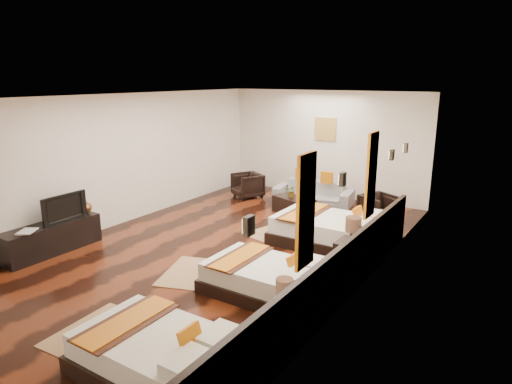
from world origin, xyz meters
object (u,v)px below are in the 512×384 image
Objects in this scene: nightstand_a at (284,317)px; tv_console at (52,238)px; coffee_table at (294,206)px; book at (20,232)px; bed_mid at (269,278)px; armchair_left at (248,185)px; sofa at (313,193)px; nightstand_b at (352,253)px; figurine at (83,206)px; armchair_right at (378,209)px; tv at (62,207)px; bed_far at (333,231)px; bed_near at (162,355)px; table_plant at (292,191)px.

nightstand_a is 0.44× the size of tv_console.
book is at bearing -117.64° from coffee_table.
armchair_left is (-3.31, 4.40, 0.08)m from bed_mid.
nightstand_b is at bearing -64.55° from sofa.
figurine is 0.16× the size of sofa.
nightstand_a is 5.04m from figurine.
nightstand_b is 0.95× the size of coffee_table.
armchair_right is at bearing 13.97° from coffee_table.
bed_far is at bearing -56.08° from tv.
coffee_table is (1.76, -0.68, -0.13)m from armchair_left.
coffee_table is (2.64, 5.04, -0.37)m from book.
bed_mid is 2.07× the size of tv.
figurine is at bearing -127.62° from sofa.
bed_far is (0.00, 4.58, 0.04)m from bed_near.
table_plant is (-2.36, 2.33, 0.21)m from nightstand_b.
nightstand_b is 4.10m from sofa.
figurine is 4.55m from table_plant.
armchair_right is at bearing 87.26° from bed_near.
table_plant is (-1.61, 3.71, 0.30)m from bed_mid.
bed_near is 2.10× the size of tv.
bed_mid reaches higher than table_plant.
bed_far is 3.14× the size of armchair_right.
armchair_left is at bearing 127.55° from nightstand_a.
nightstand_a is at bearing 60.57° from bed_near.
book is 0.35× the size of coffee_table.
nightstand_b is at bearing -44.58° from table_plant.
sofa is 2.83× the size of armchair_right.
coffee_table is (-1.56, 5.94, -0.05)m from bed_near.
table_plant is (-0.06, -1.06, 0.26)m from sofa.
bed_far is 1.21× the size of tv_console.
bed_mid is 4.03m from coffee_table.
nightstand_b is 2.83m from armchair_right.
table_plant is (2.58, 3.74, -0.17)m from figurine.
table_plant is (1.70, -0.69, 0.22)m from armchair_left.
figurine is (-4.19, 2.20, 0.47)m from bed_near.
book is at bearing -151.33° from nightstand_b.
bed_far reaches higher than nightstand_a.
figurine is at bearing -125.16° from coffee_table.
figurine reaches higher than table_plant.
tv_console is at bearing 178.45° from nightstand_a.
bed_near is 2.71× the size of armchair_right.
nightstand_a reaches higher than armchair_left.
tv is 5.00m from coffee_table.
armchair_left is at bearing -10.41° from tv.
figurine is at bearing 4.95° from tv.
armchair_left is (0.83, 4.92, -0.48)m from tv.
bed_mid reaches higher than coffee_table.
armchair_right is 2.41× the size of table_plant.
nightstand_b is 3.29× the size of table_plant.
sofa is (-1.56, 2.41, 0.00)m from bed_far.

